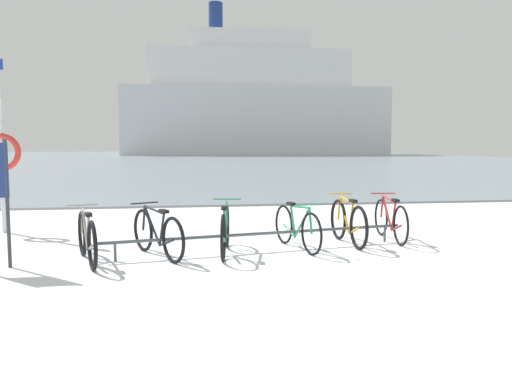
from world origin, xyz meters
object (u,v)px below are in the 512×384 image
Objects in this scene: bicycle_1 at (157,233)px; rescue_post at (1,147)px; bicycle_0 at (87,238)px; bicycle_4 at (348,222)px; bicycle_5 at (390,220)px; bicycle_2 at (225,230)px; bicycle_3 at (297,227)px; ferry_ship at (253,105)px.

rescue_post reaches higher than bicycle_1.
bicycle_1 is at bearing -40.83° from rescue_post.
bicycle_4 is at bearing 10.54° from bicycle_0.
rescue_post is (-7.07, 1.83, 1.28)m from bicycle_5.
bicycle_1 is 0.90× the size of bicycle_2.
bicycle_2 is 1.03× the size of bicycle_4.
bicycle_2 is 3.09m from bicycle_5.
rescue_post is (-4.07, 2.57, 1.27)m from bicycle_2.
rescue_post reaches higher than bicycle_3.
bicycle_2 is 1.02× the size of bicycle_5.
bicycle_2 is 1.05× the size of bicycle_3.
bicycle_3 is at bearing 8.72° from bicycle_0.
ferry_ship is at bearing 81.13° from bicycle_1.
ferry_ship is at bearing 80.44° from bicycle_0.
bicycle_4 is 6.67m from rescue_post.
ferry_ship reaches higher than bicycle_1.
bicycle_2 is (2.02, 0.29, 0.01)m from bicycle_0.
bicycle_2 is 77.97m from ferry_ship.
ferry_ship reaches higher than bicycle_4.
bicycle_0 is 0.49× the size of rescue_post.
bicycle_0 is 1.00× the size of bicycle_4.
bicycle_2 is 4.98m from rescue_post.
bicycle_0 is at bearing -169.46° from bicycle_4.
bicycle_4 reaches higher than bicycle_5.
bicycle_1 is 3.22m from bicycle_4.
bicycle_0 is 3.24m from bicycle_3.
ferry_ship is at bearing 81.87° from bicycle_2.
bicycle_2 is at bearing -32.25° from rescue_post.
ferry_ship reaches higher than rescue_post.
bicycle_3 is 5.91m from rescue_post.
bicycle_4 is (2.14, 0.48, 0.01)m from bicycle_2.
bicycle_0 is 1.08× the size of bicycle_1.
rescue_post is at bearing 147.75° from bicycle_2.
bicycle_5 is (5.02, 1.03, 0.01)m from bicycle_0.
rescue_post reaches higher than bicycle_2.
bicycle_0 is 1.01m from bicycle_1.
bicycle_5 is 0.04× the size of ferry_ship.
rescue_post is (-3.04, 2.62, 1.29)m from bicycle_1.
ferry_ship is (9.78, 76.60, 7.80)m from bicycle_3.
bicycle_0 is 0.04× the size of ferry_ship.
bicycle_0 is at bearing -171.83° from bicycle_2.
bicycle_0 is at bearing -171.28° from bicycle_3.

